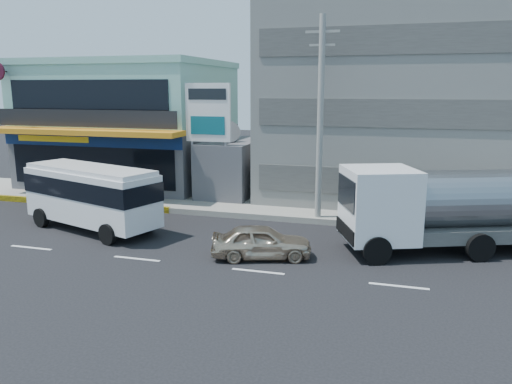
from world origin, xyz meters
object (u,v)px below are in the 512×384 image
Objects in this scene: tanker_truck at (444,207)px; satellite_dish at (228,141)px; billboard at (208,119)px; minibus at (91,192)px; shop_building at (132,127)px; sedan at (261,242)px; utility_pole_near at (320,119)px; concrete_building at (408,82)px; motorcycle_rider at (121,198)px.

satellite_dish is at bearing 150.28° from tanker_truck.
minibus is (-3.58, -6.04, -3.12)m from billboard.
shop_building reaches higher than sedan.
utility_pole_near is at bearing 22.80° from minibus.
concrete_building is at bearing 62.24° from utility_pole_near.
shop_building is 1.63× the size of minibus.
satellite_dish is at bearing -158.20° from concrete_building.
shop_building is 8.92m from billboard.
utility_pole_near is 7.20m from tanker_truck.
tanker_truck is (12.14, -4.85, -3.04)m from billboard.
satellite_dish is (8.00, -2.95, -0.42)m from shop_building.
satellite_dish is 10.99m from sedan.
concrete_building is 8.79m from utility_pole_near.
billboard is 1.75× the size of sedan.
shop_building reaches higher than tanker_truck.
motorcycle_rider is (-16.38, 2.45, -1.17)m from tanker_truck.
utility_pole_near is 11.63m from motorcycle_rider.
sedan is 0.43× the size of tanker_truck.
shop_building is 11.68m from minibus.
minibus is (-10.08, -4.24, -3.34)m from utility_pole_near.
satellite_dish is 0.22× the size of billboard.
tanker_truck is at bearing -8.50° from motorcycle_rider.
billboard is at bearing 59.32° from minibus.
utility_pole_near is at bearing -25.06° from shop_building.
minibus is at bearing 62.25° from sedan.
concrete_building reaches higher than utility_pole_near.
billboard is at bearing 158.24° from tanker_truck.
minibus is (3.92, -10.78, -2.19)m from shop_building.
satellite_dish is at bearing 62.49° from minibus.
shop_building is 8.27× the size of satellite_dish.
minibus is 15.77m from tanker_truck.
minibus reaches higher than motorcycle_rider.
shop_building is 18.28m from concrete_building.
billboard is 10.22m from sedan.
shop_building reaches higher than billboard.
minibus is (-4.08, -7.84, -1.76)m from satellite_dish.
concrete_building is at bearing -38.46° from sedan.
concrete_building is 1.60× the size of utility_pole_near.
tanker_truck is at bearing -81.23° from concrete_building.
motorcycle_rider is (3.26, -7.15, -3.28)m from shop_building.
concrete_building is 7.39× the size of motorcycle_rider.
satellite_dish is 13.51m from tanker_truck.
satellite_dish is at bearing 74.48° from billboard.
billboard is at bearing 29.54° from motorcycle_rider.
billboard is (-0.50, -1.80, 1.35)m from satellite_dish.
motorcycle_rider is at bearing -176.80° from utility_pole_near.
concrete_building reaches higher than motorcycle_rider.
concrete_building is 2.10× the size of minibus.
minibus is at bearing -157.20° from utility_pole_near.
tanker_truck reaches higher than minibus.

